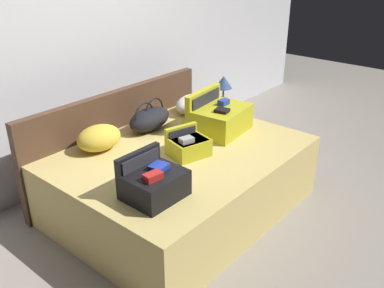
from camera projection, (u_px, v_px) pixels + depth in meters
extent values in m
plane|color=gray|center=(217.00, 224.00, 3.63)|extent=(12.00, 12.00, 0.00)
cube|color=silver|center=(83.00, 45.00, 4.04)|extent=(8.00, 0.10, 2.60)
cube|color=tan|center=(182.00, 180.00, 3.75)|extent=(2.08, 1.57, 0.57)
cube|color=#4C3323|center=(119.00, 137.00, 4.15)|extent=(2.12, 0.08, 0.93)
cube|color=gold|center=(222.00, 120.00, 3.94)|extent=(0.57, 0.43, 0.24)
cube|color=#28282D|center=(222.00, 116.00, 3.92)|extent=(0.50, 0.38, 0.17)
cube|color=black|center=(222.00, 111.00, 3.79)|extent=(0.13, 0.14, 0.03)
cube|color=#1E33A5|center=(224.00, 102.00, 3.96)|extent=(0.10, 0.07, 0.05)
cube|color=gold|center=(203.00, 109.00, 4.02)|extent=(0.54, 0.11, 0.37)
cube|color=#28282D|center=(206.00, 109.00, 4.00)|extent=(0.45, 0.06, 0.32)
cube|color=black|center=(156.00, 186.00, 2.91)|extent=(0.40, 0.31, 0.19)
cube|color=#28282D|center=(156.00, 182.00, 2.90)|extent=(0.35, 0.27, 0.13)
cube|color=#B21E19|center=(153.00, 177.00, 2.80)|extent=(0.13, 0.09, 0.05)
cube|color=#1E33A5|center=(159.00, 167.00, 2.93)|extent=(0.14, 0.12, 0.04)
cube|color=black|center=(139.00, 170.00, 2.99)|extent=(0.39, 0.04, 0.31)
cube|color=#28282D|center=(141.00, 172.00, 2.98)|extent=(0.34, 0.01, 0.26)
cube|color=gold|center=(190.00, 148.00, 3.51)|extent=(0.35, 0.30, 0.15)
cube|color=#28282D|center=(190.00, 145.00, 3.50)|extent=(0.31, 0.26, 0.10)
cube|color=#99999E|center=(186.00, 140.00, 3.42)|extent=(0.13, 0.11, 0.05)
cube|color=gold|center=(181.00, 138.00, 3.59)|extent=(0.30, 0.12, 0.22)
cube|color=#28282D|center=(183.00, 139.00, 3.57)|extent=(0.25, 0.08, 0.19)
ellipsoid|color=black|center=(150.00, 119.00, 4.01)|extent=(0.52, 0.32, 0.21)
torus|color=black|center=(144.00, 116.00, 3.93)|extent=(0.27, 0.04, 0.27)
torus|color=black|center=(154.00, 111.00, 4.04)|extent=(0.27, 0.04, 0.27)
ellipsoid|color=gold|center=(99.00, 138.00, 3.61)|extent=(0.41, 0.32, 0.21)
ellipsoid|color=white|center=(192.00, 104.00, 4.41)|extent=(0.47, 0.38, 0.19)
cube|color=#4C3323|center=(222.00, 125.00, 4.98)|extent=(0.44, 0.40, 0.51)
cylinder|color=#3F3833|center=(223.00, 104.00, 4.87)|extent=(0.13, 0.13, 0.01)
cylinder|color=#4C443D|center=(223.00, 96.00, 4.83)|extent=(0.02, 0.02, 0.18)
cone|color=navy|center=(224.00, 82.00, 4.76)|extent=(0.19, 0.19, 0.14)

